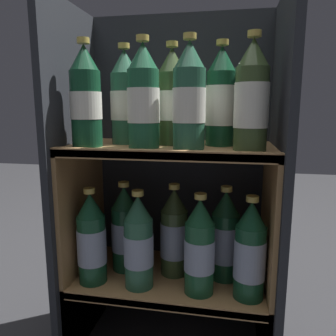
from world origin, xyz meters
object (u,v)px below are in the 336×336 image
object	(u,v)px
bottle_upper_back_0	(125,100)
bottle_lower_back_1	(174,234)
bottle_lower_front_3	(250,253)
bottle_upper_front_3	(252,99)
bottle_lower_back_2	(225,238)
bottle_lower_back_0	(125,230)
bottle_lower_front_2	(200,249)
bottle_lower_front_1	(139,244)
bottle_upper_front_2	(189,99)
bottle_upper_front_1	(143,99)
bottle_upper_back_1	(172,100)
bottle_upper_front_0	(86,99)
bottle_lower_front_0	(92,241)
bottle_upper_back_2	(221,100)

from	to	relation	value
bottle_upper_back_0	bottle_lower_back_1	bearing A→B (deg)	0.00
bottle_upper_back_0	bottle_lower_front_3	bearing A→B (deg)	-14.17
bottle_upper_front_3	bottle_lower_back_2	distance (m)	0.40
bottle_lower_back_0	bottle_lower_back_2	size ratio (longest dim) A/B	1.00
bottle_lower_front_2	bottle_lower_back_0	size ratio (longest dim) A/B	1.00
bottle_lower_back_2	bottle_lower_front_1	bearing A→B (deg)	-158.87
bottle_lower_back_1	bottle_upper_front_3	bearing A→B (deg)	-24.15
bottle_upper_front_2	bottle_upper_front_1	bearing A→B (deg)	-180.00
bottle_upper_back_1	bottle_lower_front_2	xyz separation A→B (m)	(0.09, -0.09, -0.38)
bottle_lower_front_1	bottle_lower_front_3	bearing A→B (deg)	0.00
bottle_upper_front_0	bottle_upper_front_3	size ratio (longest dim) A/B	1.00
bottle_lower_back_0	bottle_upper_front_0	bearing A→B (deg)	-126.77
bottle_lower_front_0	bottle_lower_back_1	xyz separation A→B (m)	(0.22, 0.09, -0.00)
bottle_upper_front_1	bottle_upper_back_0	distance (m)	0.12
bottle_upper_back_1	bottle_lower_back_0	xyz separation A→B (m)	(-0.14, 0.00, -0.38)
bottle_upper_back_0	bottle_lower_front_1	distance (m)	0.40
bottle_upper_front_2	bottle_lower_front_1	size ratio (longest dim) A/B	1.00
bottle_upper_front_0	bottle_lower_front_2	distance (m)	0.49
bottle_lower_front_1	bottle_lower_back_1	xyz separation A→B (m)	(0.08, 0.09, -0.00)
bottle_lower_front_0	bottle_upper_front_3	bearing A→B (deg)	0.00
bottle_upper_back_1	bottle_lower_back_0	distance (m)	0.41
bottle_upper_back_2	bottle_lower_back_1	distance (m)	0.40
bottle_upper_back_0	bottle_lower_back_2	xyz separation A→B (m)	(0.29, 0.00, -0.39)
bottle_upper_front_2	bottle_lower_front_0	bearing A→B (deg)	-180.00
bottle_lower_front_0	bottle_lower_back_0	xyz separation A→B (m)	(0.07, 0.09, 0.00)
bottle_upper_front_2	bottle_lower_front_3	world-z (taller)	bottle_upper_front_2
bottle_upper_front_0	bottle_upper_back_2	xyz separation A→B (m)	(0.34, 0.09, -0.00)
bottle_lower_front_0	bottle_lower_front_2	size ratio (longest dim) A/B	1.00
bottle_upper_back_0	bottle_lower_back_0	size ratio (longest dim) A/B	1.00
bottle_upper_back_0	bottle_upper_back_1	distance (m)	0.13
bottle_lower_back_0	bottle_upper_front_2	bearing A→B (deg)	-23.80
bottle_upper_back_2	bottle_lower_back_2	size ratio (longest dim) A/B	1.00
bottle_upper_back_1	bottle_upper_back_2	bearing A→B (deg)	0.00
bottle_upper_front_3	bottle_lower_back_1	distance (m)	0.44
bottle_upper_back_2	bottle_lower_front_0	size ratio (longest dim) A/B	1.00
bottle_upper_front_2	bottle_lower_back_1	xyz separation A→B (m)	(-0.05, 0.09, -0.39)
bottle_upper_back_2	bottle_lower_back_0	bearing A→B (deg)	180.00
bottle_upper_front_1	bottle_lower_front_1	bearing A→B (deg)	180.00
bottle_upper_front_3	bottle_lower_front_0	xyz separation A→B (m)	(-0.42, 0.00, -0.38)
bottle_lower_front_0	bottle_lower_front_2	xyz separation A→B (m)	(0.30, 0.00, 0.00)
bottle_upper_back_1	bottle_lower_front_1	distance (m)	0.40
bottle_upper_front_1	bottle_upper_back_2	bearing A→B (deg)	25.26
bottle_lower_front_0	bottle_lower_back_2	xyz separation A→B (m)	(0.36, 0.09, -0.00)
bottle_lower_front_1	bottle_upper_front_0	bearing A→B (deg)	180.00
bottle_upper_front_2	bottle_upper_back_1	world-z (taller)	same
bottle_upper_front_3	bottle_lower_back_0	size ratio (longest dim) A/B	1.00
bottle_upper_front_2	bottle_lower_front_2	bearing A→B (deg)	-0.00
bottle_lower_back_2	bottle_lower_front_3	bearing A→B (deg)	-54.10
bottle_upper_front_0	bottle_lower_back_0	xyz separation A→B (m)	(0.07, 0.09, -0.39)
bottle_upper_front_0	bottle_upper_back_0	bearing A→B (deg)	49.22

